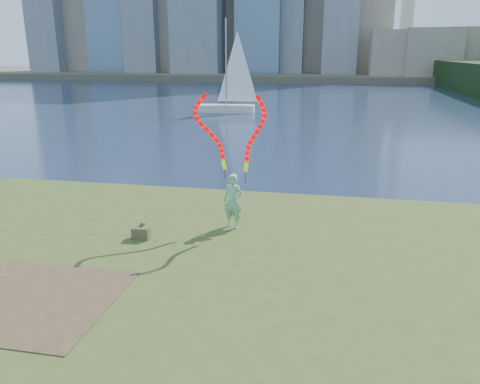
# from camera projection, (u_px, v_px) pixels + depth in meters

# --- Properties ---
(ground) EXTENTS (320.00, 320.00, 0.00)m
(ground) POSITION_uv_depth(u_px,v_px,m) (191.00, 273.00, 11.87)
(ground) COLOR #192640
(ground) RESTS_ON ground
(grassy_knoll) EXTENTS (20.00, 18.00, 0.80)m
(grassy_knoll) POSITION_uv_depth(u_px,v_px,m) (158.00, 308.00, 9.62)
(grassy_knoll) COLOR #3C4C1B
(grassy_knoll) RESTS_ON ground
(dirt_patch) EXTENTS (3.20, 3.00, 0.02)m
(dirt_patch) POSITION_uv_depth(u_px,v_px,m) (32.00, 299.00, 9.04)
(dirt_patch) COLOR #47331E
(dirt_patch) RESTS_ON grassy_knoll
(far_shore) EXTENTS (320.00, 40.00, 1.20)m
(far_shore) POSITION_uv_depth(u_px,v_px,m) (319.00, 75.00, 100.97)
(far_shore) COLOR #514C3B
(far_shore) RESTS_ON ground
(woman_with_ribbons) EXTENTS (1.95, 0.57, 3.89)m
(woman_with_ribbons) POSITION_uv_depth(u_px,v_px,m) (234.00, 176.00, 12.39)
(woman_with_ribbons) COLOR #187C3F
(woman_with_ribbons) RESTS_ON grassy_knoll
(canvas_bag) EXTENTS (0.45, 0.51, 0.41)m
(canvas_bag) POSITION_uv_depth(u_px,v_px,m) (141.00, 232.00, 11.97)
(canvas_bag) COLOR #494C29
(canvas_bag) RESTS_ON grassy_knoll
(sailboat) EXTENTS (5.50, 2.00, 8.28)m
(sailboat) POSITION_uv_depth(u_px,v_px,m) (229.00, 97.00, 43.01)
(sailboat) COLOR silver
(sailboat) RESTS_ON ground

